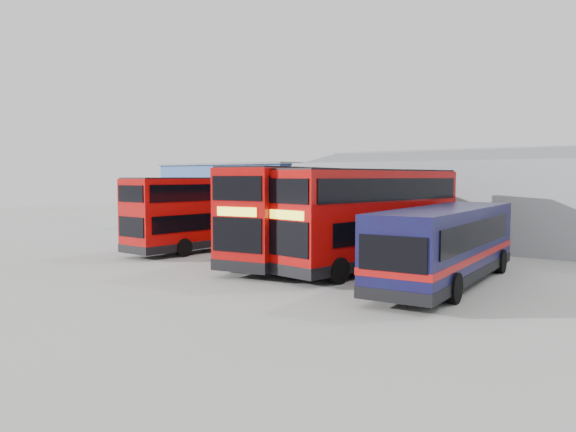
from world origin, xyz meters
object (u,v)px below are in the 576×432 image
Objects in this scene: double_decker_left at (204,214)px; office_block at (251,196)px; single_decker_blue at (447,247)px; double_decker_centre at (300,216)px; panel_van at (185,219)px; maintenance_shed at (558,202)px; double_decker_right at (371,220)px.

office_block is at bearing -57.98° from double_decker_left.
single_decker_blue is (14.57, -1.67, -0.56)m from double_decker_left.
double_decker_left is 0.89× the size of double_decker_centre.
maintenance_shed is at bearing 34.18° from panel_van.
double_decker_right is at bearing -178.85° from double_decker_left.
double_decker_left is (-15.41, -13.71, -0.58)m from maintenance_shed.
single_decker_blue is (7.62, -1.11, -0.80)m from double_decker_centre.
double_decker_right reaches higher than panel_van.
double_decker_centre is (-8.46, -14.27, -0.35)m from maintenance_shed.
office_block is 1.12× the size of single_decker_blue.
double_decker_centre is 1.02× the size of double_decker_right.
maintenance_shed is 6.45× the size of panel_van.
double_decker_left is 14.68m from single_decker_blue.
double_decker_centre is (13.54, -12.26, -0.32)m from office_block.
maintenance_shed is 3.14× the size of double_decker_left.
double_decker_left is at bearing -22.38° from panel_van.
office_block reaches higher than double_decker_centre.
double_decker_centre is 15.28m from panel_van.
double_decker_left reaches higher than panel_van.
double_decker_left is 10.58m from double_decker_right.
office_block is at bearing 130.07° from double_decker_centre.
single_decker_blue reaches higher than panel_van.
office_block is 2.60× the size of panel_van.
panel_van is (-7.17, 5.18, -0.94)m from double_decker_left.
single_decker_blue is at bearing 176.10° from double_decker_left.
panel_van is (-22.58, -8.53, -1.52)m from maintenance_shed.
maintenance_shed reaches higher than double_decker_right.
maintenance_shed is at bearing 51.57° from double_decker_centre.
maintenance_shed is at bearing 79.36° from double_decker_right.
maintenance_shed reaches higher than single_decker_blue.
office_block is at bearing -36.31° from single_decker_blue.
double_decker_left is at bearing -138.33° from maintenance_shed.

